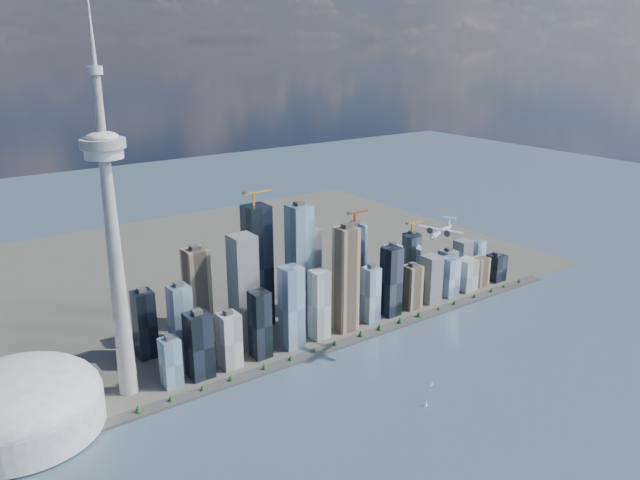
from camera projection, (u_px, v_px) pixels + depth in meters
ground at (438, 425)px, 811.58m from camera, size 4000.00×4000.00×0.00m
seawall at (325, 350)px, 1004.22m from camera, size 1100.00×22.00×4.00m
land at (203, 270)px, 1352.22m from camera, size 1400.00×900.00×3.00m
shoreline_trees at (325, 346)px, 1002.15m from camera, size 960.53×7.20×8.80m
skyscraper_cluster at (323, 284)px, 1082.50m from camera, size 736.00×142.00×240.16m
needle_tower at (113, 235)px, 812.40m from camera, size 56.00×56.00×550.50m
dome_stadium at (20, 404)px, 786.66m from camera, size 200.00×200.00×86.00m
airplane at (441, 231)px, 937.58m from camera, size 76.43×68.46×19.31m
sailboat_west at (426, 404)px, 851.98m from camera, size 7.59×4.50×10.79m
sailboat_east at (432, 384)px, 902.19m from camera, size 6.61×3.05×9.16m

